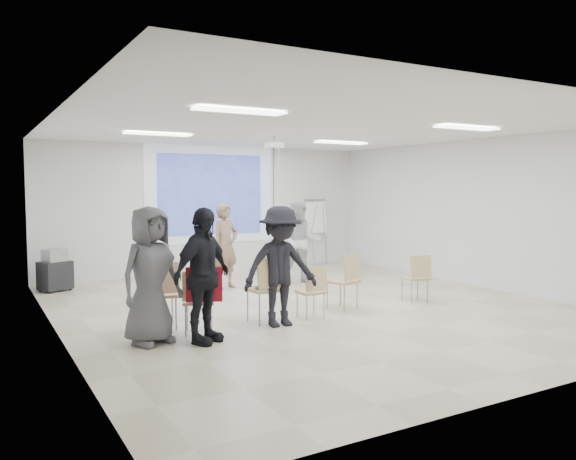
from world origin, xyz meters
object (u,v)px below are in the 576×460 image
chair_far_left (161,289)px  chair_left_inner (267,284)px  audience_outer (150,267)px  chair_left_mid (198,297)px  flipchart_easel (315,217)px  chair_center (313,288)px  av_cart (55,272)px  chair_right_inner (346,277)px  audience_left (203,266)px  player_right (300,237)px  pedestal_table (275,265)px  audience_mid (280,258)px  player_left (225,240)px  laptop (264,287)px  chair_right_far (417,274)px

chair_far_left → chair_left_inner: (1.47, -0.41, 0.01)m
chair_far_left → audience_outer: bearing=-108.3°
chair_left_mid → flipchart_easel: size_ratio=0.52×
chair_center → av_cart: 5.45m
chair_far_left → chair_left_inner: chair_left_inner is taller
chair_right_inner → audience_left: size_ratio=0.46×
chair_left_inner → flipchart_easel: flipchart_easel is taller
player_right → chair_left_inner: bearing=-99.7°
chair_left_inner → pedestal_table: bearing=58.1°
chair_right_inner → flipchart_easel: bearing=45.7°
chair_left_mid → av_cart: 4.67m
pedestal_table → flipchart_easel: 3.20m
flipchart_easel → av_cart: (-6.35, -0.52, -0.89)m
audience_mid → player_right: bearing=59.5°
chair_left_mid → audience_mid: bearing=17.5°
player_left → audience_outer: bearing=-145.1°
laptop → av_cart: 4.90m
chair_far_left → chair_right_far: (4.44, -0.38, -0.08)m
pedestal_table → chair_left_inner: (-1.66, -2.86, 0.17)m
laptop → av_cart: bearing=-62.6°
chair_left_mid → laptop: size_ratio=2.44×
chair_left_mid → chair_left_inner: (1.12, 0.11, 0.06)m
chair_far_left → chair_right_inner: bearing=5.2°
player_right → audience_outer: 5.00m
pedestal_table → laptop: 3.22m
chair_left_mid → av_cart: bearing=128.6°
audience_mid → player_left: bearing=85.6°
chair_right_far → audience_mid: bearing=-164.3°
chair_left_mid → audience_outer: size_ratio=0.45×
chair_center → chair_far_left: bearing=169.5°
player_left → chair_left_mid: (-1.75, -3.12, -0.44)m
pedestal_table → audience_left: size_ratio=0.37×
chair_right_far → laptop: (-2.97, 0.07, 0.04)m
chair_far_left → flipchart_easel: 7.09m
chair_left_mid → chair_left_inner: bearing=28.3°
pedestal_table → chair_center: (-0.91, -2.92, 0.06)m
chair_far_left → audience_outer: (-0.33, -0.62, 0.42)m
audience_outer → av_cart: size_ratio=2.44×
chair_left_mid → chair_right_far: 4.09m
av_cart → chair_far_left: bearing=-101.5°
player_left → chair_left_mid: player_left is taller
flipchart_easel → chair_center: bearing=-125.1°
player_left → audience_mid: 3.28m
chair_left_inner → audience_left: audience_left is taller
chair_right_far → audience_outer: size_ratio=0.42×
chair_right_inner → laptop: (-1.56, -0.07, -0.01)m
laptop → audience_mid: (0.10, -0.33, 0.45)m
audience_left → audience_outer: (-0.60, 0.30, -0.01)m
player_right → chair_far_left: (-3.69, -2.35, -0.40)m
chair_left_mid → chair_right_far: chair_left_mid is taller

